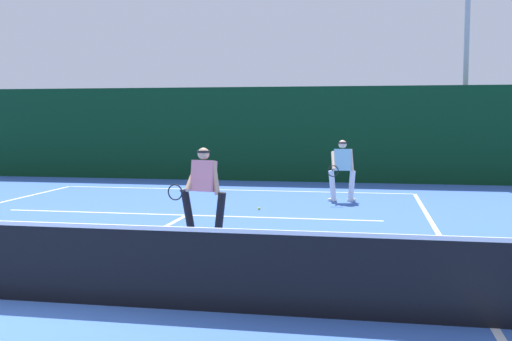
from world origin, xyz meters
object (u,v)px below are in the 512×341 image
(tennis_ball, at_px, (259,208))
(light_pole, at_px, (467,43))
(player_far, at_px, (342,168))
(player_near, at_px, (203,187))

(tennis_ball, relative_size, light_pole, 0.01)
(player_far, bearing_deg, tennis_ball, 37.47)
(light_pole, bearing_deg, player_far, -122.46)
(player_near, xyz_separation_m, light_pole, (6.25, 11.27, 3.83))
(tennis_ball, bearing_deg, player_far, 44.60)
(light_pole, bearing_deg, tennis_ball, -125.86)
(player_far, bearing_deg, player_near, 58.32)
(player_near, xyz_separation_m, tennis_ball, (0.47, 3.27, -0.87))
(player_near, distance_m, light_pole, 13.45)
(player_near, height_order, player_far, player_near)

